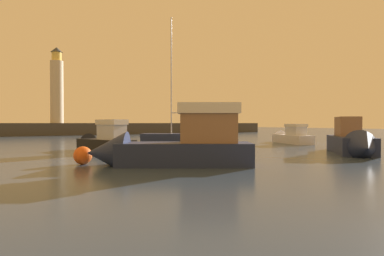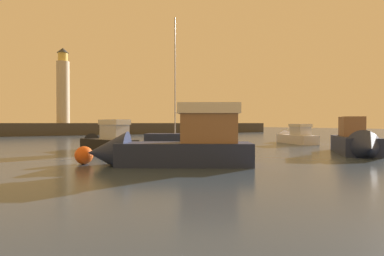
% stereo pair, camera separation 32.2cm
% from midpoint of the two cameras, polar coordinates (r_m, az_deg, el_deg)
% --- Properties ---
extents(ground_plane, '(220.00, 220.00, 0.00)m').
position_cam_midpoint_polar(ground_plane, '(30.76, -18.25, -2.97)').
color(ground_plane, '#2D3D51').
extents(breakwater, '(89.14, 5.15, 2.04)m').
position_cam_midpoint_polar(breakwater, '(59.50, -24.42, -0.19)').
color(breakwater, '#423F3D').
rests_on(breakwater, ground_plane).
extents(lighthouse, '(2.11, 2.11, 12.82)m').
position_cam_midpoint_polar(lighthouse, '(60.03, -22.73, 6.60)').
color(lighthouse, beige).
rests_on(lighthouse, breakwater).
extents(motorboat_0, '(3.42, 6.56, 2.29)m').
position_cam_midpoint_polar(motorboat_0, '(34.63, 16.28, -1.48)').
color(motorboat_0, silver).
rests_on(motorboat_0, ground_plane).
extents(motorboat_1, '(6.63, 6.66, 2.86)m').
position_cam_midpoint_polar(motorboat_1, '(23.69, 26.04, -2.25)').
color(motorboat_1, '#1E284C').
rests_on(motorboat_1, ground_plane).
extents(motorboat_3, '(7.83, 5.87, 3.41)m').
position_cam_midpoint_polar(motorboat_3, '(15.68, -4.33, -3.02)').
color(motorboat_3, '#1E284C').
rests_on(motorboat_3, ground_plane).
extents(motorboat_5, '(3.37, 6.38, 2.56)m').
position_cam_midpoint_polar(motorboat_5, '(24.36, -16.00, -2.23)').
color(motorboat_5, black).
rests_on(motorboat_5, ground_plane).
extents(sailboat_moored, '(7.16, 5.99, 12.52)m').
position_cam_midpoint_polar(sailboat_moored, '(32.40, -2.66, -1.74)').
color(sailboat_moored, '#1E284C').
rests_on(sailboat_moored, ground_plane).
extents(mooring_buoy, '(0.89, 0.89, 0.89)m').
position_cam_midpoint_polar(mooring_buoy, '(16.89, -19.10, -4.57)').
color(mooring_buoy, '#EA5919').
rests_on(mooring_buoy, ground_plane).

